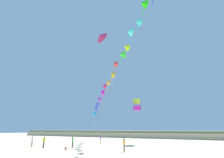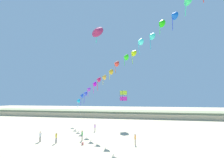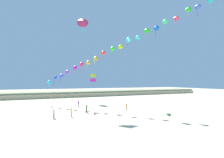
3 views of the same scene
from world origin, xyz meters
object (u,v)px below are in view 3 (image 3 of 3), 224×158
person_mid_center (87,108)px  person_far_right (71,112)px  person_far_left (78,103)px  person_near_left (126,106)px  person_near_right (54,113)px  beach_cooler (169,114)px  large_kite_low_lead (83,21)px  beach_ball (95,114)px  large_kite_mid_trail (93,78)px

person_mid_center → person_far_right: bearing=-144.4°
person_far_left → person_near_left: bearing=-43.6°
person_near_right → beach_cooler: size_ratio=2.76×
person_far_right → beach_cooler: size_ratio=2.68×
person_near_left → large_kite_low_lead: bearing=140.2°
person_near_right → person_mid_center: bearing=18.7°
person_mid_center → person_far_left: size_ratio=1.02×
person_near_left → beach_ball: person_near_left is taller
person_near_right → person_far_left: 11.26m
person_far_left → large_kite_low_lead: large_kite_low_lead is taller
person_far_left → beach_ball: person_far_left is taller
beach_cooler → beach_ball: (-12.19, 5.67, -0.03)m
person_near_right → person_far_left: bearing=59.0°
large_kite_mid_trail → beach_cooler: 23.55m
person_far_right → large_kite_mid_trail: bearing=62.1°
large_kite_low_lead → person_far_right: bearing=-113.2°
large_kite_mid_trail → beach_cooler: (8.36, -20.86, -7.03)m
beach_cooler → person_near_left: bearing=123.1°
person_mid_center → large_kite_low_lead: bearing=86.6°
person_near_left → person_far_left: 12.02m
person_near_left → beach_ball: bearing=-167.7°
person_near_left → beach_cooler: bearing=-56.9°
person_far_left → large_kite_mid_trail: (5.09, 5.27, 6.35)m
large_kite_low_lead → large_kite_mid_trail: bearing=56.8°
large_kite_mid_trail → large_kite_low_lead: bearing=-123.2°
person_mid_center → person_near_left: bearing=-4.7°
person_near_left → person_near_right: 14.56m
person_near_right → large_kite_mid_trail: 19.53m
person_near_left → beach_cooler: person_near_left is taller
person_near_right → large_kite_mid_trail: size_ratio=0.71×
person_far_left → large_kite_low_lead: size_ratio=0.39×
large_kite_low_lead → beach_ball: (0.64, -8.37, -20.25)m
person_near_right → person_mid_center: (6.06, 2.05, -0.00)m
large_kite_low_lead → beach_ball: bearing=-85.6°
large_kite_low_lead → beach_cooler: bearing=-47.6°
person_far_right → person_far_left: bearing=73.4°
person_far_left → person_mid_center: bearing=-88.1°
person_near_left → person_far_right: bearing=-172.1°
beach_cooler → person_far_right: bearing=160.9°
beach_ball → person_near_left: bearing=12.3°
person_near_right → person_mid_center: size_ratio=1.00×
person_mid_center → large_kite_mid_trail: (4.83, 12.88, 6.33)m
person_near_right → person_far_left: size_ratio=1.02×
beach_ball → person_far_right: bearing=179.9°
beach_ball → person_near_right: bearing=177.9°
person_mid_center → beach_ball: bearing=-66.7°
person_near_right → large_kite_low_lead: 22.08m
person_near_right → person_far_left: person_near_right is taller
person_mid_center → large_kite_low_lead: 20.43m
person_far_right → person_near_left: bearing=7.9°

